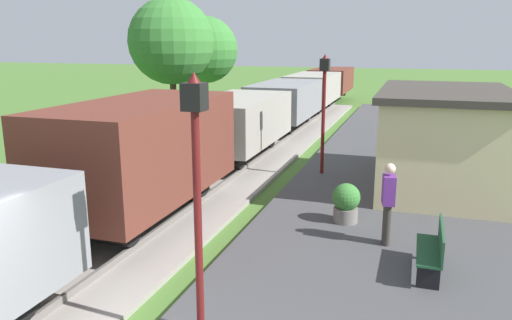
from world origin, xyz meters
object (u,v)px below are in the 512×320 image
freight_train (262,113)px  bench_near_hut (433,249)px  person_waiting (388,201)px  bench_down_platform (427,138)px  tree_field_distant (205,50)px  lamp_post_far (324,92)px  tree_field_left (171,41)px  lamp_post_near (196,159)px  station_hut (442,138)px  potted_planter (346,202)px

freight_train → bench_near_hut: 12.54m
person_waiting → bench_near_hut: bearing=118.1°
bench_down_platform → tree_field_distant: size_ratio=0.26×
lamp_post_far → tree_field_left: (-7.56, 4.75, 1.50)m
bench_near_hut → bench_down_platform: 11.08m
bench_down_platform → tree_field_left: (-10.75, 0.05, 3.58)m
bench_near_hut → tree_field_left: size_ratio=0.24×
person_waiting → tree_field_left: bearing=-54.4°
freight_train → lamp_post_near: 14.11m
freight_train → lamp_post_near: size_ratio=10.59×
station_hut → lamp_post_near: lamp_post_near is taller
bench_near_hut → person_waiting: person_waiting is taller
freight_train → tree_field_left: size_ratio=6.36×
bench_near_hut → station_hut: bearing=87.3°
station_hut → potted_planter: (-2.13, -3.83, -0.93)m
freight_train → bench_down_platform: (6.52, 0.39, -0.73)m
person_waiting → lamp_post_near: (-2.31, -4.11, 1.62)m
freight_train → lamp_post_near: bearing=-76.3°
tree_field_distant → bench_near_hut: bearing=-55.9°
tree_field_distant → potted_planter: bearing=-56.8°
person_waiting → potted_planter: size_ratio=1.87×
tree_field_distant → lamp_post_near: bearing=-66.7°
bench_near_hut → bench_down_platform: same height
station_hut → tree_field_left: (-11.03, 5.10, 2.64)m
bench_near_hut → tree_field_distant: (-12.31, 18.21, 3.09)m
lamp_post_far → tree_field_left: size_ratio=0.60×
station_hut → lamp_post_far: size_ratio=1.57×
station_hut → person_waiting: size_ratio=3.39×
station_hut → tree_field_distant: 17.65m
tree_field_left → lamp_post_near: bearing=-61.8°
person_waiting → lamp_post_far: 5.94m
lamp_post_far → tree_field_distant: (-9.12, 11.83, 1.01)m
bench_down_platform → tree_field_distant: (-12.31, 7.13, 3.09)m
tree_field_left → tree_field_distant: bearing=102.4°
lamp_post_near → tree_field_distant: tree_field_distant is taller
tree_field_distant → station_hut: bearing=-44.0°
potted_planter → tree_field_left: tree_field_left is taller
freight_train → tree_field_distant: (-5.79, 7.52, 2.36)m
bench_near_hut → lamp_post_far: (-3.19, 6.38, 2.08)m
bench_down_platform → person_waiting: bearing=-95.1°
freight_train → lamp_post_far: 5.61m
station_hut → lamp_post_far: bearing=174.2°
bench_near_hut → potted_planter: size_ratio=1.64×
bench_near_hut → tree_field_distant: tree_field_distant is taller
person_waiting → lamp_post_near: bearing=51.5°
lamp_post_near → lamp_post_far: same height
person_waiting → potted_planter: (-0.97, 1.04, -0.46)m
bench_near_hut → lamp_post_far: size_ratio=0.41×
station_hut → bench_down_platform: size_ratio=3.87×
person_waiting → freight_train: bearing=-68.6°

